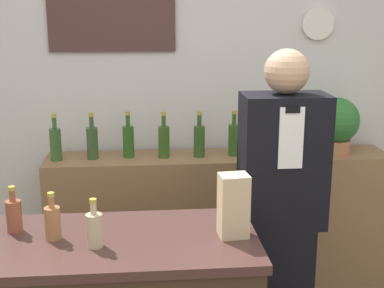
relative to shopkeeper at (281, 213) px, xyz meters
The scene contains 16 objects.
back_wall 1.20m from the shopkeeper, 114.94° to the left, with size 5.20×0.09×2.70m.
back_shelf 0.86m from the shopkeeper, 106.46° to the left, with size 2.23×0.37×0.96m.
shopkeeper is the anchor object (origin of this frame).
potted_plant 0.97m from the shopkeeper, 53.65° to the left, with size 0.30×0.30×0.37m.
paper_bag 0.62m from the shopkeeper, 125.21° to the right, with size 0.13×0.11×0.27m.
counter_bottle_1 1.33m from the shopkeeper, 165.02° to the right, with size 0.07×0.07×0.21m.
counter_bottle_2 1.19m from the shopkeeper, 158.27° to the right, with size 0.07×0.07×0.21m.
counter_bottle_3 1.06m from the shopkeeper, 150.00° to the right, with size 0.07×0.07×0.21m.
shelf_bottle_0 1.47m from the shopkeeper, 149.85° to the left, with size 0.07×0.07×0.30m.
shelf_bottle_1 1.29m from the shopkeeper, 144.22° to the left, with size 0.07×0.07×0.30m.
shelf_bottle_2 1.13m from the shopkeeper, 136.55° to the left, with size 0.07×0.07×0.30m.
shelf_bottle_3 0.96m from the shopkeeper, 128.14° to the left, with size 0.07×0.07×0.30m.
shelf_bottle_4 0.84m from the shopkeeper, 115.88° to the left, with size 0.07×0.07×0.30m.
shelf_bottle_5 0.79m from the shopkeeper, 99.74° to the left, with size 0.07×0.07×0.30m.
shelf_bottle_6 0.79m from the shopkeeper, 82.64° to the left, with size 0.07×0.07×0.30m.
shelf_bottle_7 0.86m from the shopkeeper, 67.16° to the left, with size 0.07×0.07×0.30m.
Camera 1 is at (-0.24, -1.55, 1.89)m, focal length 50.00 mm.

